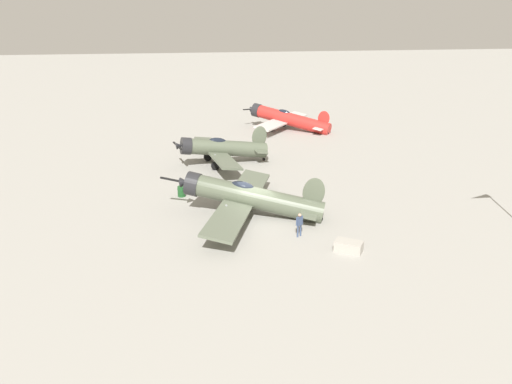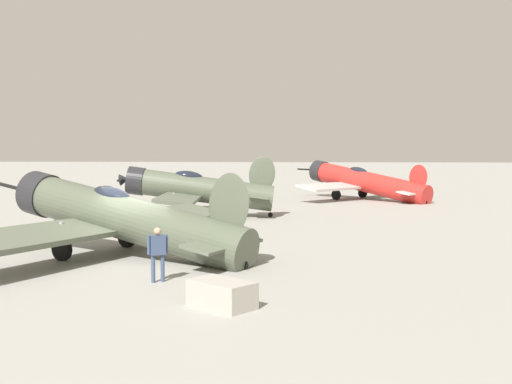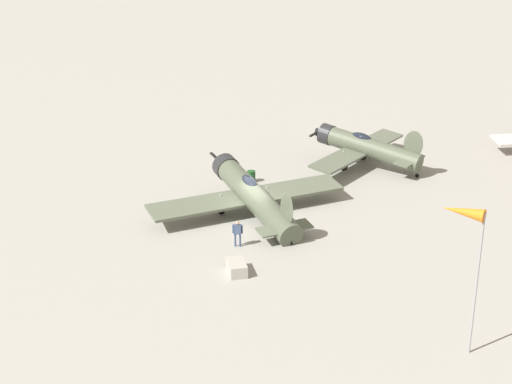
{
  "view_description": "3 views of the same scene",
  "coord_description": "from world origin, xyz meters",
  "px_view_note": "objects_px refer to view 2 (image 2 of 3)",
  "views": [
    {
      "loc": [
        -30.28,
        6.7,
        12.87
      ],
      "look_at": [
        0.0,
        0.0,
        1.8
      ],
      "focal_mm": 33.2,
      "sensor_mm": 36.0,
      "label": 1
    },
    {
      "loc": [
        -20.97,
        -6.47,
        3.75
      ],
      "look_at": [
        11.48,
        -3.27,
        1.6
      ],
      "focal_mm": 42.88,
      "sensor_mm": 36.0,
      "label": 2
    },
    {
      "loc": [
        -32.75,
        -27.78,
        17.49
      ],
      "look_at": [
        0.0,
        0.0,
        1.8
      ],
      "focal_mm": 51.22,
      "sensor_mm": 36.0,
      "label": 3
    }
  ],
  "objects_px": {
    "airplane_mid_apron": "(194,189)",
    "fuel_drum": "(61,226)",
    "airplane_foreground": "(121,218)",
    "airplane_far_line": "(363,182)",
    "equipment_crate": "(222,294)",
    "ground_crew_mechanic": "(158,249)"
  },
  "relations": [
    {
      "from": "airplane_foreground",
      "to": "ground_crew_mechanic",
      "type": "height_order",
      "value": "airplane_foreground"
    },
    {
      "from": "ground_crew_mechanic",
      "to": "equipment_crate",
      "type": "relative_size",
      "value": 0.86
    },
    {
      "from": "equipment_crate",
      "to": "airplane_far_line",
      "type": "bearing_deg",
      "value": -9.93
    },
    {
      "from": "fuel_drum",
      "to": "airplane_mid_apron",
      "type": "bearing_deg",
      "value": -28.06
    },
    {
      "from": "airplane_far_line",
      "to": "ground_crew_mechanic",
      "type": "height_order",
      "value": "airplane_far_line"
    },
    {
      "from": "airplane_far_line",
      "to": "ground_crew_mechanic",
      "type": "relative_size",
      "value": 6.52
    },
    {
      "from": "airplane_foreground",
      "to": "airplane_mid_apron",
      "type": "xyz_separation_m",
      "value": [
        13.22,
        -0.02,
        0.22
      ]
    },
    {
      "from": "airplane_far_line",
      "to": "airplane_mid_apron",
      "type": "bearing_deg",
      "value": 93.55
    },
    {
      "from": "airplane_mid_apron",
      "to": "equipment_crate",
      "type": "bearing_deg",
      "value": 97.72
    },
    {
      "from": "airplane_foreground",
      "to": "equipment_crate",
      "type": "xyz_separation_m",
      "value": [
        -6.78,
        -4.71,
        -1.06
      ]
    },
    {
      "from": "airplane_mid_apron",
      "to": "airplane_far_line",
      "type": "relative_size",
      "value": 1.19
    },
    {
      "from": "airplane_foreground",
      "to": "equipment_crate",
      "type": "bearing_deg",
      "value": 148.07
    },
    {
      "from": "airplane_foreground",
      "to": "airplane_mid_apron",
      "type": "height_order",
      "value": "airplane_mid_apron"
    },
    {
      "from": "fuel_drum",
      "to": "airplane_foreground",
      "type": "bearing_deg",
      "value": -138.7
    },
    {
      "from": "airplane_mid_apron",
      "to": "fuel_drum",
      "type": "bearing_deg",
      "value": 56.47
    },
    {
      "from": "airplane_far_line",
      "to": "equipment_crate",
      "type": "height_order",
      "value": "airplane_far_line"
    },
    {
      "from": "airplane_far_line",
      "to": "equipment_crate",
      "type": "xyz_separation_m",
      "value": [
        -33.85,
        5.93,
        -1.09
      ]
    },
    {
      "from": "airplane_far_line",
      "to": "equipment_crate",
      "type": "relative_size",
      "value": 5.63
    },
    {
      "from": "airplane_mid_apron",
      "to": "ground_crew_mechanic",
      "type": "height_order",
      "value": "airplane_mid_apron"
    },
    {
      "from": "ground_crew_mechanic",
      "to": "equipment_crate",
      "type": "xyz_separation_m",
      "value": [
        -2.63,
        -2.27,
        -0.63
      ]
    },
    {
      "from": "airplane_far_line",
      "to": "fuel_drum",
      "type": "bearing_deg",
      "value": 96.83
    },
    {
      "from": "fuel_drum",
      "to": "airplane_far_line",
      "type": "bearing_deg",
      "value": -34.2
    }
  ]
}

